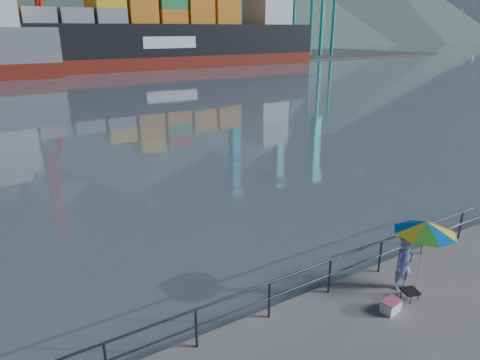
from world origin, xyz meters
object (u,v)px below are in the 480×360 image
fisherman (404,265)px  beach_umbrella (426,227)px  container_ship (166,34)px  cooler_bag (391,307)px

fisherman → beach_umbrella: bearing=-8.4°
container_ship → fisherman: bearing=-108.3°
fisherman → cooler_bag: 1.35m
beach_umbrella → container_ship: container_ship is taller
container_ship → beach_umbrella: bearing=-107.9°
beach_umbrella → fisherman: bearing=155.5°
fisherman → container_ship: container_ship is taller
fisherman → container_ship: (24.21, 73.38, 5.04)m
fisherman → cooler_bag: size_ratio=3.03×
fisherman → cooler_bag: (-1.08, -0.54, -0.60)m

